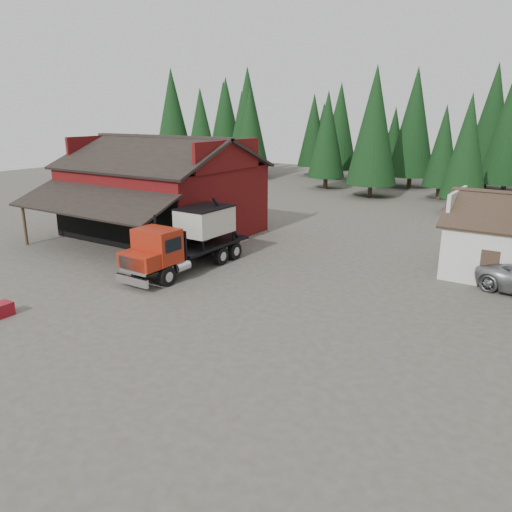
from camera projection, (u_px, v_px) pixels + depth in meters
The scene contains 7 objects.
ground at pixel (190, 302), 23.87m from camera, with size 120.00×120.00×0.00m, color #4B463B.
red_barn at pixel (163, 197), 36.87m from camera, with size 12.80×13.63×7.18m.
conifer_backdrop at pixel (428, 191), 57.61m from camera, with size 76.00×16.00×16.00m, color black, non-canonical shape.
near_pine_a at pixel (201, 134), 56.17m from camera, with size 4.40×4.40×11.40m.
near_pine_b at pixel (467, 146), 43.17m from camera, with size 3.96×3.96×10.40m.
near_pine_d at pixel (374, 126), 51.23m from camera, with size 5.28×5.28×13.40m.
feed_truck at pixel (188, 238), 28.43m from camera, with size 2.60×8.80×3.96m.
Camera 1 is at (14.86, -16.94, 8.78)m, focal length 35.00 mm.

